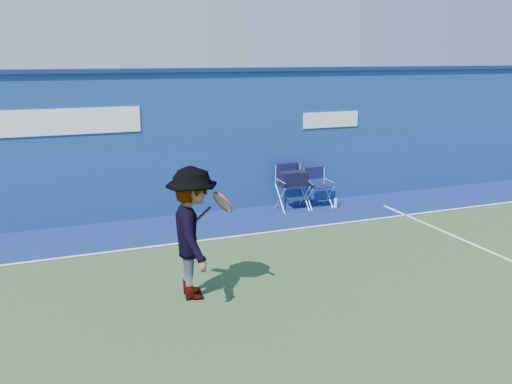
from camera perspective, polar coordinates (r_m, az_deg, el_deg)
name	(u,v)px	position (r m, az deg, el deg)	size (l,w,h in m)	color
ground	(270,316)	(7.30, 1.45, -12.93)	(80.00, 80.00, 0.00)	#2B4B28
stadium_wall	(175,142)	(11.61, -8.51, 5.20)	(24.00, 0.50, 3.08)	navy
out_of_bounds_strip	(191,227)	(10.92, -6.89, -3.66)	(24.00, 1.80, 0.01)	navy
court_lines	(253,297)	(7.80, -0.28, -10.98)	(24.00, 12.00, 0.01)	white
directors_chair_left	(292,191)	(12.00, 3.84, 0.15)	(0.60, 0.55, 1.01)	silver
directors_chair_right	(318,195)	(12.29, 6.54, -0.31)	(0.52, 0.47, 0.88)	silver
water_bottle	(336,203)	(12.32, 8.39, -1.16)	(0.07, 0.07, 0.21)	silver
tennis_player	(193,233)	(7.57, -6.64, -4.32)	(0.97, 1.28, 1.87)	#EA4738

